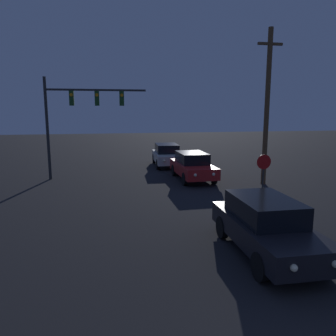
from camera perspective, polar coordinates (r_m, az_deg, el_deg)
The scene contains 6 objects.
car_near at distance 10.42m, azimuth 16.72°, elevation -9.57°, with size 2.04×4.80×1.69m.
car_mid at distance 20.52m, azimuth 4.30°, elevation 0.42°, with size 2.02×4.79×1.69m.
car_far at distance 25.56m, azimuth -0.17°, elevation 2.35°, with size 2.17×4.85×1.69m.
traffic_signal_mast at distance 21.37m, azimuth -15.55°, elevation 9.83°, with size 6.21×0.30×6.29m.
stop_sign at distance 16.06m, azimuth 16.29°, elevation -0.15°, with size 0.70×0.07×2.26m.
utility_pole at distance 19.75m, azimuth 16.86°, elevation 10.28°, with size 1.45×0.28×8.78m.
Camera 1 is at (-2.91, -2.38, 4.31)m, focal length 35.00 mm.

